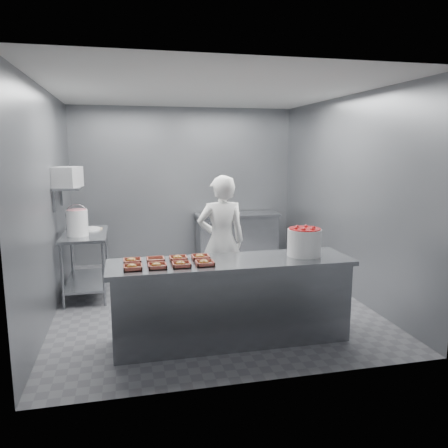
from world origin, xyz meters
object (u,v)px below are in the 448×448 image
(tray_4, at_px, (132,261))
(strawberry_tub, at_px, (304,241))
(prep_table, at_px, (86,254))
(tray_0, at_px, (133,267))
(tray_1, at_px, (157,266))
(back_counter, at_px, (237,237))
(tray_5, at_px, (156,260))
(worker, at_px, (221,241))
(glaze_bucket, at_px, (77,222))
(appliance, at_px, (67,177))
(tray_2, at_px, (181,264))
(service_counter, at_px, (231,300))
(tray_7, at_px, (200,257))
(tray_6, at_px, (178,258))
(tray_3, at_px, (205,263))

(tray_4, xyz_separation_m, strawberry_tub, (1.87, -0.10, 0.14))
(prep_table, distance_m, tray_0, 2.19)
(tray_1, bearing_deg, back_counter, 63.36)
(tray_5, relative_size, worker, 0.11)
(tray_1, xyz_separation_m, glaze_bucket, (-0.93, 1.87, 0.16))
(tray_1, bearing_deg, appliance, 119.03)
(tray_2, xyz_separation_m, tray_5, (-0.24, 0.25, -0.00))
(tray_4, distance_m, glaze_bucket, 1.77)
(service_counter, relative_size, tray_5, 13.88)
(tray_1, distance_m, tray_2, 0.24)
(tray_0, relative_size, strawberry_tub, 0.50)
(tray_7, bearing_deg, appliance, 133.23)
(tray_6, height_order, appliance, appliance)
(tray_5, xyz_separation_m, strawberry_tub, (1.62, -0.10, 0.14))
(service_counter, xyz_separation_m, glaze_bucket, (-1.72, 1.75, 0.63))
(service_counter, xyz_separation_m, tray_1, (-0.79, -0.12, 0.47))
(worker, distance_m, strawberry_tub, 1.29)
(tray_0, bearing_deg, tray_5, 45.57)
(tray_0, xyz_separation_m, tray_2, (0.48, 0.00, 0.00))
(tray_5, xyz_separation_m, appliance, (-1.03, 1.60, 0.78))
(tray_1, bearing_deg, strawberry_tub, 5.10)
(tray_1, distance_m, appliance, 2.26)
(tray_3, relative_size, appliance, 0.52)
(service_counter, height_order, worker, worker)
(worker, relative_size, appliance, 4.85)
(tray_4, bearing_deg, tray_3, -19.00)
(back_counter, bearing_deg, tray_4, -121.72)
(tray_4, bearing_deg, tray_7, 0.00)
(tray_0, bearing_deg, tray_4, 90.00)
(appliance, bearing_deg, tray_7, -29.29)
(service_counter, bearing_deg, tray_7, 158.36)
(tray_3, height_order, tray_7, same)
(tray_4, height_order, appliance, appliance)
(service_counter, relative_size, tray_4, 13.88)
(prep_table, relative_size, tray_3, 6.40)
(glaze_bucket, bearing_deg, strawberry_tub, -34.04)
(tray_6, relative_size, tray_7, 1.00)
(tray_7, relative_size, glaze_bucket, 0.43)
(tray_2, relative_size, tray_3, 1.00)
(service_counter, xyz_separation_m, tray_3, (-0.31, -0.12, 0.47))
(service_counter, distance_m, tray_2, 0.74)
(strawberry_tub, xyz_separation_m, glaze_bucket, (-2.56, 1.73, 0.02))
(tray_5, distance_m, strawberry_tub, 1.63)
(back_counter, distance_m, tray_5, 3.58)
(prep_table, bearing_deg, tray_2, -62.11)
(tray_1, distance_m, tray_6, 0.35)
(prep_table, xyz_separation_m, tray_3, (1.34, -2.07, 0.33))
(tray_3, relative_size, strawberry_tub, 0.50)
(tray_6, xyz_separation_m, glaze_bucket, (-1.17, 1.62, 0.16))
(tray_3, distance_m, strawberry_tub, 1.16)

